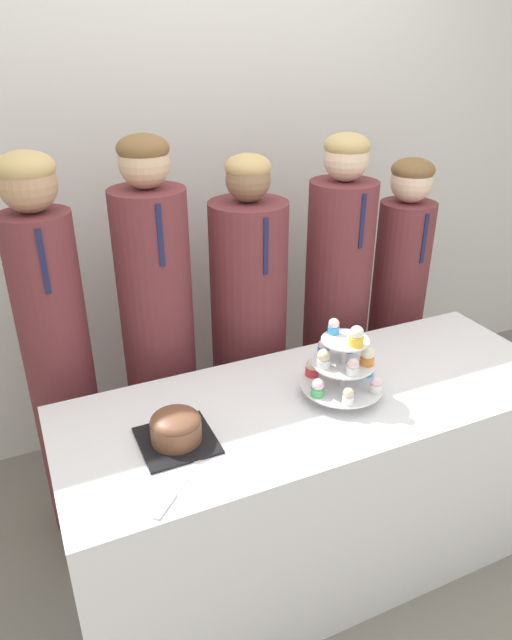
% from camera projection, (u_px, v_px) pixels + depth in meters
% --- Properties ---
extents(ground_plane, '(16.00, 16.00, 0.00)m').
position_uv_depth(ground_plane, '(358.00, 624.00, 2.01)').
color(ground_plane, slate).
extents(wall_back, '(9.00, 0.06, 2.70)m').
position_uv_depth(wall_back, '(200.00, 160.00, 2.62)').
color(wall_back, silver).
rests_on(wall_back, ground_plane).
extents(table, '(1.78, 0.66, 0.76)m').
position_uv_depth(table, '(316.00, 481.00, 2.11)').
color(table, white).
rests_on(table, ground_plane).
extents(round_cake, '(0.22, 0.22, 0.11)m').
position_uv_depth(round_cake, '(176.00, 428.00, 1.70)').
color(round_cake, black).
rests_on(round_cake, table).
extents(cake_knife, '(0.23, 0.23, 0.01)m').
position_uv_depth(cake_knife, '(175.00, 493.00, 1.52)').
color(cake_knife, silver).
rests_on(cake_knife, table).
extents(cupcake_stand, '(0.28, 0.28, 0.28)m').
position_uv_depth(cupcake_stand, '(343.00, 365.00, 1.89)').
color(cupcake_stand, silver).
rests_on(cupcake_stand, table).
extents(student_0, '(0.24, 0.25, 1.54)m').
position_uv_depth(student_0, '(59.00, 364.00, 2.12)').
color(student_0, brown).
rests_on(student_0, ground_plane).
extents(student_1, '(0.28, 0.29, 1.57)m').
position_uv_depth(student_1, '(160.00, 346.00, 2.27)').
color(student_1, brown).
rests_on(student_1, ground_plane).
extents(student_2, '(0.32, 0.32, 1.47)m').
position_uv_depth(student_2, '(249.00, 340.00, 2.44)').
color(student_2, brown).
rests_on(student_2, ground_plane).
extents(student_3, '(0.29, 0.29, 1.52)m').
position_uv_depth(student_3, '(336.00, 314.00, 2.59)').
color(student_3, brown).
rests_on(student_3, ground_plane).
extents(student_4, '(0.25, 0.26, 1.40)m').
position_uv_depth(student_4, '(396.00, 310.00, 2.73)').
color(student_4, brown).
rests_on(student_4, ground_plane).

